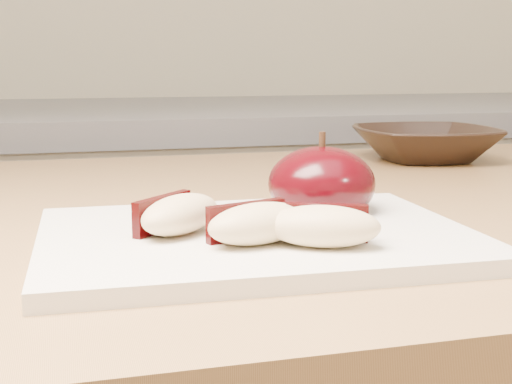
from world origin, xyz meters
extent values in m
cube|color=silver|center=(0.00, 1.20, 0.45)|extent=(2.40, 0.60, 0.90)
cube|color=slate|center=(0.00, 1.20, 0.92)|extent=(2.40, 0.62, 0.04)
cube|color=olive|center=(0.00, 0.50, 0.88)|extent=(1.64, 0.64, 0.04)
cube|color=silver|center=(-0.03, 0.36, 0.91)|extent=(0.28, 0.21, 0.01)
ellipsoid|color=black|center=(0.03, 0.40, 0.93)|extent=(0.10, 0.10, 0.05)
cylinder|color=black|center=(0.03, 0.40, 0.96)|extent=(0.00, 0.00, 0.01)
ellipsoid|color=#D0B584|center=(-0.08, 0.36, 0.92)|extent=(0.07, 0.07, 0.02)
cube|color=black|center=(-0.09, 0.37, 0.92)|extent=(0.04, 0.04, 0.02)
ellipsoid|color=#D0B584|center=(-0.04, 0.32, 0.92)|extent=(0.08, 0.05, 0.02)
cube|color=black|center=(-0.04, 0.34, 0.92)|extent=(0.05, 0.02, 0.02)
ellipsoid|color=#D0B584|center=(0.00, 0.30, 0.92)|extent=(0.08, 0.06, 0.02)
cube|color=black|center=(0.00, 0.32, 0.92)|extent=(0.05, 0.03, 0.02)
imported|color=black|center=(0.27, 0.69, 0.92)|extent=(0.18, 0.18, 0.04)
camera|label=1|loc=(-0.15, -0.08, 1.02)|focal=50.00mm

